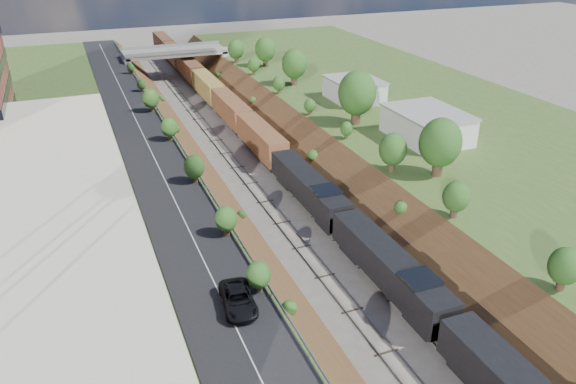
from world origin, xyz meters
name	(u,v)px	position (x,y,z in m)	size (l,w,h in m)	color
platform_left	(19,193)	(-33.00, 60.00, 2.50)	(44.00, 180.00, 5.00)	#3B5C26
platform_right	(444,130)	(33.00, 60.00, 2.50)	(44.00, 180.00, 5.00)	#3B5C26
embankment_left	(188,184)	(-11.00, 60.00, 0.00)	(7.07, 180.00, 7.07)	brown
embankment_right	(326,162)	(11.00, 60.00, 0.00)	(7.07, 180.00, 7.07)	brown
rail_left_track	(244,175)	(-2.60, 60.00, 0.09)	(1.58, 180.00, 0.18)	gray
rail_right_track	(276,169)	(2.60, 60.00, 0.09)	(1.58, 180.00, 0.18)	gray
road	(153,156)	(-15.50, 60.00, 5.05)	(8.00, 180.00, 0.10)	black
guardrail	(182,149)	(-11.40, 59.80, 5.55)	(0.10, 171.00, 0.70)	#99999E
commercial_building	(55,220)	(-28.00, 38.00, 8.51)	(14.30, 62.30, 7.00)	maroon
overpass	(175,58)	(0.00, 122.00, 4.92)	(24.50, 8.30, 7.40)	gray
white_building_near	(427,126)	(23.50, 52.00, 7.00)	(9.00, 12.00, 4.00)	silver
white_building_far	(354,90)	(23.00, 74.00, 6.80)	(8.00, 10.00, 3.60)	silver
tree_right_large	(440,143)	(17.00, 40.00, 9.38)	(5.25, 5.25, 7.61)	#473323
tree_left_crest	(282,302)	(-11.80, 20.00, 7.04)	(2.45, 2.45, 3.55)	#473323
freight_train	(234,112)	(2.60, 82.17, 2.74)	(3.25, 165.16, 4.80)	black
suv	(238,299)	(-14.52, 23.13, 5.88)	(2.60, 5.64, 1.57)	black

